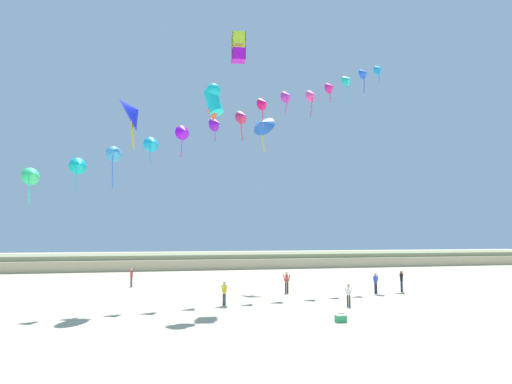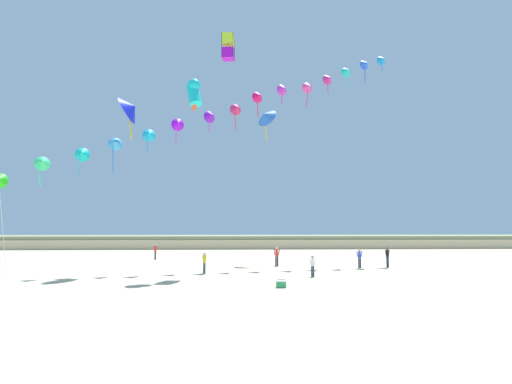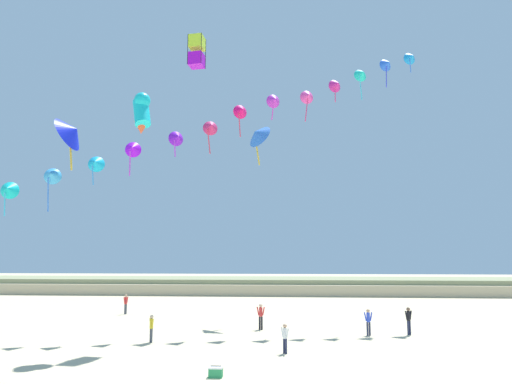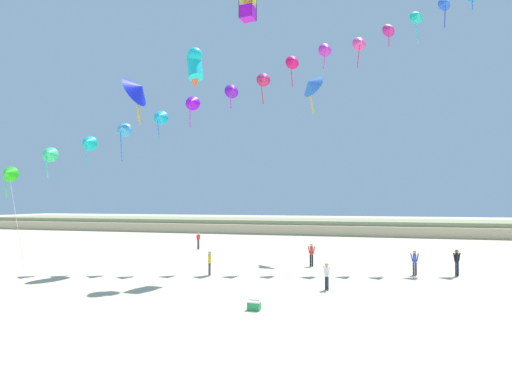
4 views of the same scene
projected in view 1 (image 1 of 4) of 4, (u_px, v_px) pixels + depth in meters
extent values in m
plane|color=beige|center=(352.00, 327.00, 23.06)|extent=(240.00, 240.00, 0.00)
cube|color=#BFAE8B|center=(213.00, 262.00, 68.88)|extent=(120.00, 13.87, 1.41)
cube|color=gray|center=(213.00, 256.00, 68.97)|extent=(120.00, 11.79, 0.81)
cylinder|color=#474C56|center=(223.00, 299.00, 30.43)|extent=(0.11, 0.11, 0.78)
cylinder|color=#474C56|center=(225.00, 300.00, 30.35)|extent=(0.11, 0.11, 0.78)
cylinder|color=yellow|center=(224.00, 289.00, 30.46)|extent=(0.21, 0.21, 0.55)
cylinder|color=yellow|center=(222.00, 289.00, 30.57)|extent=(0.18, 0.19, 0.53)
cylinder|color=yellow|center=(226.00, 289.00, 30.35)|extent=(0.18, 0.19, 0.53)
sphere|color=beige|center=(224.00, 283.00, 30.49)|extent=(0.21, 0.21, 0.21)
cylinder|color=black|center=(288.00, 288.00, 36.88)|extent=(0.13, 0.13, 0.87)
cylinder|color=black|center=(286.00, 288.00, 36.89)|extent=(0.13, 0.13, 0.87)
cylinder|color=red|center=(287.00, 279.00, 36.95)|extent=(0.23, 0.23, 0.62)
cylinder|color=red|center=(289.00, 278.00, 36.95)|extent=(0.22, 0.14, 0.59)
cylinder|color=red|center=(284.00, 278.00, 36.97)|extent=(0.22, 0.14, 0.59)
sphere|color=beige|center=(287.00, 273.00, 37.00)|extent=(0.24, 0.24, 0.24)
cylinder|color=#474C56|center=(132.00, 282.00, 41.37)|extent=(0.12, 0.12, 0.85)
cylinder|color=#474C56|center=(131.00, 283.00, 41.22)|extent=(0.12, 0.12, 0.85)
cylinder|color=red|center=(132.00, 274.00, 41.37)|extent=(0.22, 0.22, 0.60)
cylinder|color=red|center=(132.00, 274.00, 41.56)|extent=(0.15, 0.22, 0.57)
cylinder|color=red|center=(131.00, 274.00, 41.18)|extent=(0.15, 0.22, 0.57)
sphere|color=tan|center=(132.00, 270.00, 41.41)|extent=(0.23, 0.23, 0.23)
cylinder|color=#282D4C|center=(348.00, 301.00, 29.86)|extent=(0.11, 0.11, 0.75)
cylinder|color=#282D4C|center=(350.00, 301.00, 29.81)|extent=(0.11, 0.11, 0.75)
cylinder|color=white|center=(348.00, 291.00, 29.90)|extent=(0.20, 0.20, 0.53)
cylinder|color=white|center=(346.00, 290.00, 29.97)|extent=(0.19, 0.17, 0.50)
cylinder|color=white|center=(351.00, 291.00, 29.84)|extent=(0.19, 0.17, 0.50)
sphere|color=tan|center=(348.00, 285.00, 29.94)|extent=(0.20, 0.20, 0.20)
cylinder|color=#282D4C|center=(402.00, 286.00, 37.96)|extent=(0.13, 0.13, 0.86)
cylinder|color=#282D4C|center=(401.00, 287.00, 37.85)|extent=(0.13, 0.13, 0.86)
cylinder|color=black|center=(401.00, 278.00, 37.98)|extent=(0.23, 0.23, 0.61)
cylinder|color=black|center=(402.00, 277.00, 38.12)|extent=(0.22, 0.18, 0.58)
cylinder|color=black|center=(400.00, 277.00, 37.84)|extent=(0.22, 0.18, 0.58)
sphere|color=brown|center=(401.00, 272.00, 38.02)|extent=(0.23, 0.23, 0.23)
cylinder|color=#282D4C|center=(376.00, 288.00, 36.87)|extent=(0.12, 0.12, 0.82)
cylinder|color=#282D4C|center=(375.00, 288.00, 36.81)|extent=(0.12, 0.12, 0.82)
cylinder|color=blue|center=(376.00, 279.00, 36.91)|extent=(0.22, 0.22, 0.58)
cylinder|color=blue|center=(377.00, 279.00, 36.99)|extent=(0.21, 0.12, 0.55)
cylinder|color=blue|center=(374.00, 279.00, 36.83)|extent=(0.21, 0.12, 0.55)
sphere|color=tan|center=(375.00, 274.00, 36.95)|extent=(0.22, 0.22, 0.22)
cone|color=#32DC84|center=(32.00, 175.00, 27.40)|extent=(1.37, 1.28, 1.19)
cylinder|color=#39E5B4|center=(29.00, 191.00, 27.21)|extent=(0.16, 0.22, 1.57)
cone|color=#0EC2C3|center=(79.00, 165.00, 29.04)|extent=(1.29, 1.09, 1.15)
cylinder|color=#39BBE5|center=(76.00, 180.00, 28.86)|extent=(0.12, 0.15, 1.48)
cone|color=#38A0E3|center=(115.00, 153.00, 30.77)|extent=(1.31, 1.13, 1.17)
cylinder|color=#3979E5|center=(112.00, 172.00, 30.55)|extent=(0.13, 0.24, 2.19)
cone|color=#14B0E1|center=(152.00, 143.00, 32.45)|extent=(1.27, 1.05, 1.15)
cylinder|color=#3993E5|center=(150.00, 155.00, 32.28)|extent=(0.17, 0.17, 1.30)
cone|color=#930EF1|center=(184.00, 132.00, 33.79)|extent=(1.25, 0.99, 1.12)
cylinder|color=#C739E5|center=(182.00, 146.00, 33.60)|extent=(0.12, 0.25, 1.70)
cone|color=#7715CF|center=(217.00, 124.00, 35.97)|extent=(1.33, 1.21, 1.13)
cylinder|color=#BC39E5|center=(215.00, 134.00, 35.80)|extent=(0.12, 0.19, 1.22)
cone|color=#C92663|center=(243.00, 116.00, 37.42)|extent=(1.30, 1.11, 1.15)
cylinder|color=#E53950|center=(242.00, 130.00, 37.22)|extent=(0.28, 0.16, 1.83)
cone|color=#E60F68|center=(264.00, 103.00, 39.24)|extent=(1.31, 1.15, 1.12)
cylinder|color=#E53957|center=(263.00, 116.00, 39.04)|extent=(0.19, 0.13, 1.87)
cone|color=#B82DC1|center=(288.00, 96.00, 40.96)|extent=(1.29, 1.08, 1.11)
cylinder|color=#E539C7|center=(287.00, 106.00, 40.78)|extent=(0.25, 0.24, 1.41)
cone|color=#E63FA1|center=(313.00, 95.00, 42.34)|extent=(1.26, 1.00, 1.11)
cylinder|color=#E53974|center=(312.00, 107.00, 42.13)|extent=(0.31, 0.13, 1.91)
cone|color=#CB238C|center=(331.00, 87.00, 44.27)|extent=(1.31, 1.13, 1.13)
cylinder|color=#E5397B|center=(330.00, 96.00, 44.09)|extent=(0.10, 0.12, 1.31)
cone|color=#19CAB9|center=(348.00, 80.00, 45.69)|extent=(1.29, 1.10, 1.17)
cylinder|color=#39CCE5|center=(347.00, 92.00, 45.48)|extent=(0.23, 0.19, 2.08)
cone|color=blue|center=(365.00, 73.00, 47.30)|extent=(1.30, 1.11, 1.13)
cylinder|color=#3944E5|center=(364.00, 84.00, 47.09)|extent=(0.17, 0.14, 1.96)
cone|color=#178EE4|center=(380.00, 69.00, 49.04)|extent=(1.26, 1.01, 1.12)
cylinder|color=#3974E5|center=(379.00, 77.00, 48.87)|extent=(0.13, 0.13, 1.24)
cube|color=#9E0ECA|center=(239.00, 56.00, 35.86)|extent=(1.11, 1.11, 0.94)
cube|color=#BCE52D|center=(239.00, 40.00, 35.99)|extent=(1.11, 1.11, 0.94)
cylinder|color=black|center=(244.00, 50.00, 36.48)|extent=(0.04, 0.04, 2.25)
cylinder|color=black|center=(232.00, 50.00, 36.36)|extent=(0.04, 0.04, 2.25)
cylinder|color=black|center=(233.00, 45.00, 35.37)|extent=(0.04, 0.04, 2.25)
cylinder|color=black|center=(246.00, 45.00, 35.50)|extent=(0.04, 0.04, 2.25)
cone|color=#1322EA|center=(133.00, 112.00, 31.50)|extent=(2.05, 2.57, 2.53)
cone|color=gold|center=(133.00, 112.00, 31.50)|extent=(1.17, 1.42, 1.42)
cylinder|color=gold|center=(133.00, 133.00, 31.36)|extent=(0.29, 0.24, 2.23)
cone|color=blue|center=(263.00, 124.00, 43.18)|extent=(2.78, 2.75, 2.27)
cone|color=gold|center=(263.00, 124.00, 43.18)|extent=(1.56, 1.54, 1.27)
cylinder|color=gold|center=(263.00, 140.00, 43.03)|extent=(0.46, 0.20, 2.34)
cylinder|color=#13C8D5|center=(213.00, 102.00, 31.07)|extent=(1.67, 1.79, 1.97)
sphere|color=#13C8D5|center=(214.00, 91.00, 31.15)|extent=(1.00, 1.00, 1.00)
cone|color=#E5522D|center=(213.00, 116.00, 30.98)|extent=(1.20, 1.20, 0.76)
sphere|color=black|center=(214.00, 87.00, 31.17)|extent=(0.21, 0.21, 0.21)
cube|color=#23844C|center=(341.00, 319.00, 24.43)|extent=(0.56, 0.40, 0.36)
cube|color=silver|center=(341.00, 315.00, 24.45)|extent=(0.58, 0.41, 0.06)
cylinder|color=black|center=(341.00, 314.00, 24.45)|extent=(0.45, 0.03, 0.03)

